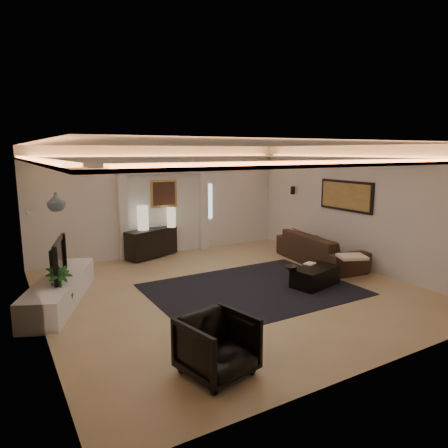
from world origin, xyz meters
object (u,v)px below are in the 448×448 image
console (151,243)px  armchair (217,346)px  coffee_table (315,276)px  sofa (320,249)px

console → armchair: size_ratio=1.72×
coffee_table → console: bearing=105.5°
coffee_table → armchair: (-3.42, -1.94, 0.18)m
sofa → console: bearing=59.4°
coffee_table → armchair: size_ratio=1.22×
sofa → armchair: (-4.73, -3.20, 0.01)m
console → armchair: bearing=-123.8°
console → armchair: 5.98m
console → coffee_table: size_ratio=1.41×
console → sofa: 4.34m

